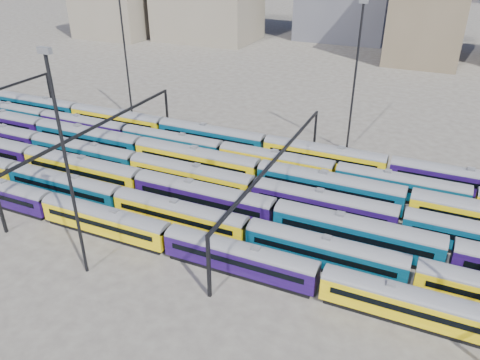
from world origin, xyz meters
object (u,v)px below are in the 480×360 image
at_px(rake_1, 119,197).
at_px(rake_0, 168,236).
at_px(rake_2, 82,167).
at_px(mast_2, 66,163).

bearing_deg(rake_1, rake_0, -24.38).
height_order(rake_2, mast_2, mast_2).
xyz_separation_m(rake_0, rake_1, (-11.03, 5.00, 0.07)).
xyz_separation_m(rake_0, mast_2, (-6.85, -7.00, 11.55)).
bearing_deg(rake_1, mast_2, -70.77).
xyz_separation_m(rake_1, rake_2, (-10.58, 5.00, 0.23)).
bearing_deg(rake_2, rake_1, -25.30).
height_order(rake_1, mast_2, mast_2).
xyz_separation_m(rake_0, rake_2, (-21.61, 10.00, 0.30)).
relative_size(rake_0, rake_1, 0.97).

